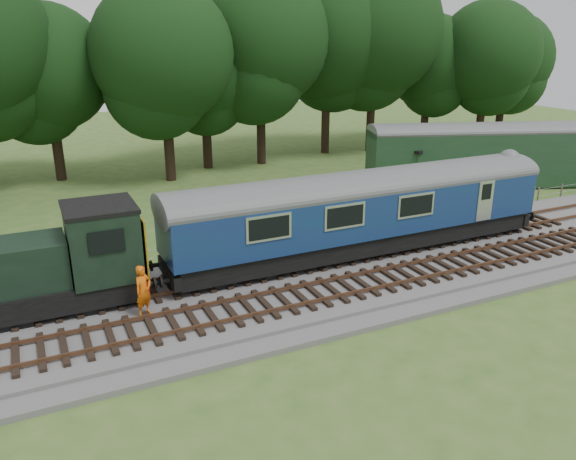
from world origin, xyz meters
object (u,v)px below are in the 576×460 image
dmu_railcar (363,205)px  parked_coach (491,152)px  worker (143,291)px  shunter_loco (24,272)px

dmu_railcar → parked_coach: size_ratio=1.10×
dmu_railcar → worker: bearing=-169.9°
dmu_railcar → worker: (-10.22, -1.82, -1.32)m
shunter_loco → dmu_railcar: bearing=-0.0°
dmu_railcar → worker: size_ratio=9.60×
dmu_railcar → parked_coach: 16.77m
worker → parked_coach: size_ratio=0.11×
worker → parked_coach: parked_coach is taller
dmu_railcar → parked_coach: dmu_railcar is taller
dmu_railcar → parked_coach: bearing=27.0°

